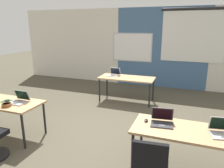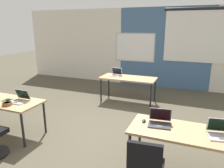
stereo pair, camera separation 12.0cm
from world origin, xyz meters
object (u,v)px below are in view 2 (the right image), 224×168
laptop_near_right_end (221,133)px  snack_bowl (7,104)px  desk_near_left (4,103)px  laptop_near_left_inner (19,99)px  desk_near_right (186,135)px  laptop_far_left (116,74)px  laptop_near_right_inner (160,121)px  mouse_near_left_inner (8,99)px  mouse_near_right_inner (144,121)px  desk_far_center (128,79)px

laptop_near_right_end → snack_bowl: (-3.63, -0.21, -0.01)m
desk_near_left → laptop_near_right_end: (3.94, 0.02, 0.11)m
laptop_near_left_inner → desk_near_right: bearing=-1.2°
desk_near_right → laptop_far_left: size_ratio=4.60×
desk_near_left → laptop_near_right_inner: bearing=1.4°
mouse_near_left_inner → laptop_near_right_inner: bearing=1.1°
desk_near_left → mouse_near_left_inner: (0.10, 0.02, 0.08)m
mouse_near_right_inner → desk_near_left: bearing=-178.5°
desk_far_center → mouse_near_right_inner: mouse_near_right_inner is taller
desk_near_left → laptop_near_right_end: laptop_near_right_end is taller
desk_near_left → laptop_near_right_end: bearing=0.3°
desk_near_right → desk_far_center: (-1.75, 2.80, 0.00)m
desk_near_right → laptop_far_left: 3.62m
laptop_near_left_inner → laptop_far_left: bearing=71.1°
laptop_near_right_inner → laptop_near_right_end: size_ratio=0.97×
mouse_near_left_inner → snack_bowl: snack_bowl is taller
desk_near_left → mouse_near_right_inner: size_ratio=15.58×
desk_near_left → desk_near_right: (3.50, 0.00, 0.00)m
desk_near_left → mouse_near_right_inner: mouse_near_right_inner is taller
laptop_near_right_end → desk_far_center: bearing=118.1°
desk_near_left → laptop_far_left: bearing=65.4°
laptop_near_right_end → snack_bowl: laptop_near_right_end is taller
laptop_far_left → laptop_near_right_end: size_ratio=0.93×
desk_far_center → laptop_near_left_inner: 3.07m
mouse_near_left_inner → snack_bowl: 0.30m
mouse_near_right_inner → laptop_far_left: (-1.55, 2.81, 0.03)m
laptop_far_left → laptop_near_right_end: laptop_near_right_end is taller
snack_bowl → desk_far_center: bearing=64.3°
desk_near_left → desk_far_center: 3.30m
laptop_far_left → mouse_near_left_inner: bearing=-109.4°
laptop_near_right_inner → laptop_near_right_end: (0.83, -0.06, 0.00)m
desk_far_center → mouse_near_left_inner: (-1.65, -2.78, 0.08)m
desk_near_right → laptop_near_right_end: laptop_near_right_end is taller
laptop_near_right_inner → laptop_near_left_inner: size_ratio=1.10×
desk_near_right → mouse_near_right_inner: 0.64m
laptop_near_right_end → snack_bowl: bearing=173.2°
laptop_near_right_inner → mouse_near_left_inner: laptop_near_right_inner is taller
desk_far_center → mouse_near_right_inner: 2.95m
desk_near_left → mouse_near_right_inner: 2.87m
desk_near_right → mouse_near_right_inner: bearing=173.4°
laptop_near_right_end → mouse_near_left_inner: bearing=169.9°
laptop_near_right_inner → mouse_near_left_inner: size_ratio=3.30×
mouse_near_left_inner → mouse_near_right_inner: bearing=1.0°
laptop_far_left → snack_bowl: (-1.01, -3.08, -0.01)m
desk_near_right → mouse_near_right_inner: size_ratio=15.58×
desk_far_center → laptop_far_left: laptop_far_left is taller
laptop_far_left → mouse_near_left_inner: 3.11m
laptop_near_right_inner → mouse_near_right_inner: bearing=174.4°
mouse_near_right_inner → laptop_near_left_inner: laptop_near_left_inner is taller
mouse_near_left_inner → laptop_near_right_end: bearing=-0.0°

